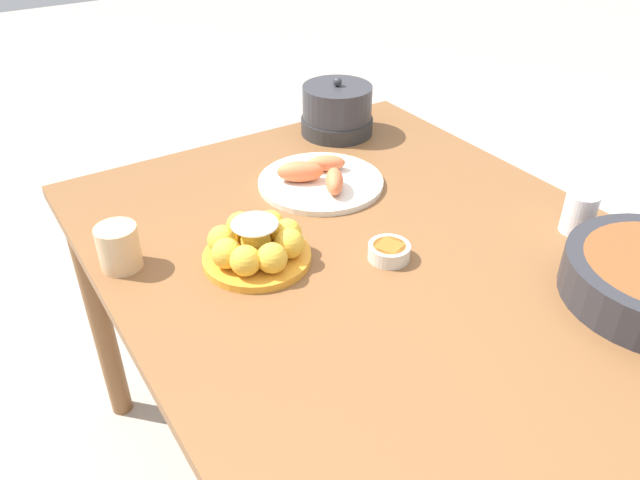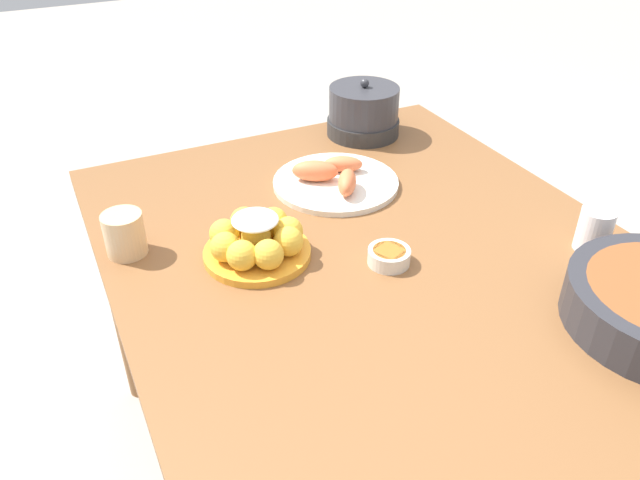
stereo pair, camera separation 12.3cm
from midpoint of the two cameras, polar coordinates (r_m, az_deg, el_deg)
name	(u,v)px [view 2 (the right image)]	position (r m, az deg, el deg)	size (l,w,h in m)	color
dining_table	(380,293)	(1.32, 8.20, -4.92)	(1.32, 1.04, 0.76)	brown
cake_plate	(257,241)	(1.23, -2.96, -0.16)	(0.22, 0.22, 0.10)	gold
sauce_bowl	(387,256)	(1.23, 8.98, -1.60)	(0.08, 0.08, 0.03)	silver
seafood_platter	(334,179)	(1.49, 3.69, 5.49)	(0.30, 0.30, 0.07)	silver
cup_near	(125,234)	(1.28, -14.86, 0.44)	(0.08, 0.08, 0.09)	#DBB27F
cup_far	(594,230)	(1.39, 26.17, 0.77)	(0.07, 0.07, 0.09)	white
warming_pot	(363,112)	(1.75, 6.04, 11.55)	(0.20, 0.20, 0.16)	#2D2D2D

